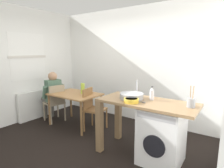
# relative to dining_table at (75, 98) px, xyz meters

# --- Properties ---
(ground_plane) EXTENTS (5.46, 5.46, 0.00)m
(ground_plane) POSITION_rel_dining_table_xyz_m (0.86, -0.61, -0.64)
(ground_plane) COLOR black
(wall_back) EXTENTS (4.60, 0.10, 2.70)m
(wall_back) POSITION_rel_dining_table_xyz_m (0.86, 1.14, 0.71)
(wall_back) COLOR white
(wall_back) RESTS_ON ground_plane
(wall_window_side) EXTENTS (0.12, 3.80, 2.70)m
(wall_window_side) POSITION_rel_dining_table_xyz_m (-1.29, -0.60, 0.71)
(wall_window_side) COLOR white
(wall_window_side) RESTS_ON ground_plane
(radiator) EXTENTS (0.10, 0.80, 0.70)m
(radiator) POSITION_rel_dining_table_xyz_m (-1.16, -0.31, -0.29)
(radiator) COLOR white
(radiator) RESTS_ON ground_plane
(dining_table) EXTENTS (1.10, 0.76, 0.74)m
(dining_table) POSITION_rel_dining_table_xyz_m (0.00, 0.00, 0.00)
(dining_table) COLOR #9E7042
(dining_table) RESTS_ON ground_plane
(chair_person_seat) EXTENTS (0.47, 0.47, 0.90)m
(chair_person_seat) POSITION_rel_dining_table_xyz_m (-0.55, -0.12, -0.14)
(chair_person_seat) COLOR gray
(chair_person_seat) RESTS_ON ground_plane
(chair_opposite) EXTENTS (0.47, 0.47, 0.90)m
(chair_opposite) POSITION_rel_dining_table_xyz_m (0.48, 0.03, -0.14)
(chair_opposite) COLOR olive
(chair_opposite) RESTS_ON ground_plane
(seated_person) EXTENTS (0.54, 0.54, 1.20)m
(seated_person) POSITION_rel_dining_table_xyz_m (-0.70, -0.08, 0.03)
(seated_person) COLOR #595651
(seated_person) RESTS_ON ground_plane
(kitchen_counter) EXTENTS (1.50, 0.68, 0.92)m
(kitchen_counter) POSITION_rel_dining_table_xyz_m (1.65, -0.29, 0.12)
(kitchen_counter) COLOR olive
(kitchen_counter) RESTS_ON ground_plane
(washing_machine) EXTENTS (0.60, 0.61, 0.86)m
(washing_machine) POSITION_rel_dining_table_xyz_m (2.12, -0.30, -0.21)
(washing_machine) COLOR white
(washing_machine) RESTS_ON ground_plane
(sink_basin) EXTENTS (0.38, 0.38, 0.09)m
(sink_basin) POSITION_rel_dining_table_xyz_m (1.60, -0.29, 0.32)
(sink_basin) COLOR #9EA0A5
(sink_basin) RESTS_ON kitchen_counter
(tap) EXTENTS (0.02, 0.02, 0.28)m
(tap) POSITION_rel_dining_table_xyz_m (1.60, -0.11, 0.42)
(tap) COLOR #B2B2B7
(tap) RESTS_ON kitchen_counter
(bottle_tall_green) EXTENTS (0.07, 0.07, 0.22)m
(bottle_tall_green) POSITION_rel_dining_table_xyz_m (1.90, -0.18, 0.38)
(bottle_tall_green) COLOR silver
(bottle_tall_green) RESTS_ON kitchen_counter
(mixing_bowl) EXTENTS (0.22, 0.22, 0.06)m
(mixing_bowl) POSITION_rel_dining_table_xyz_m (1.70, -0.49, 0.31)
(mixing_bowl) COLOR gold
(mixing_bowl) RESTS_ON kitchen_counter
(utensil_crock) EXTENTS (0.11, 0.11, 0.30)m
(utensil_crock) POSITION_rel_dining_table_xyz_m (2.49, -0.24, 0.35)
(utensil_crock) COLOR gray
(utensil_crock) RESTS_ON kitchen_counter
(vase) EXTENTS (0.09, 0.09, 0.24)m
(vase) POSITION_rel_dining_table_xyz_m (0.15, 0.10, 0.22)
(vase) COLOR #A8C63D
(vase) RESTS_ON dining_table
(scissors) EXTENTS (0.15, 0.06, 0.01)m
(scissors) POSITION_rel_dining_table_xyz_m (1.81, -0.39, 0.28)
(scissors) COLOR #B2B2B7
(scissors) RESTS_ON kitchen_counter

